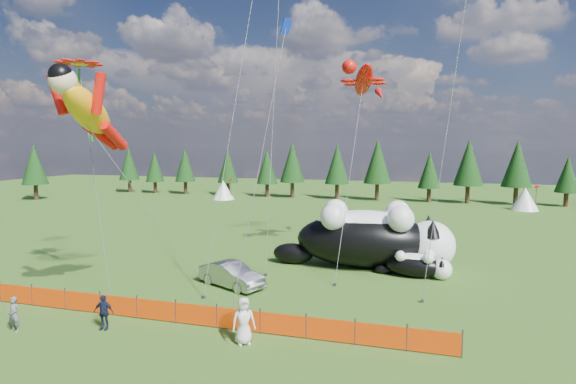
% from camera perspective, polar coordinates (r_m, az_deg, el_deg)
% --- Properties ---
extents(ground, '(160.00, 160.00, 0.00)m').
position_cam_1_polar(ground, '(23.60, -8.10, -13.74)').
color(ground, '#153509').
rests_on(ground, ground).
extents(safety_fence, '(22.06, 0.06, 1.10)m').
position_cam_1_polar(safety_fence, '(20.90, -11.60, -15.00)').
color(safety_fence, '#262626').
rests_on(safety_fence, ground).
extents(tree_line, '(90.00, 4.00, 8.00)m').
position_cam_1_polar(tree_line, '(66.00, 8.00, 2.51)').
color(tree_line, black).
rests_on(tree_line, ground).
extents(festival_tents, '(50.00, 3.20, 2.80)m').
position_cam_1_polar(festival_tents, '(60.62, 17.65, -0.49)').
color(festival_tents, white).
rests_on(festival_tents, ground).
extents(cat_large, '(11.80, 5.10, 4.26)m').
position_cam_1_polar(cat_large, '(29.81, 10.68, -5.57)').
color(cat_large, black).
rests_on(cat_large, ground).
extents(cat_small, '(4.55, 1.85, 1.64)m').
position_cam_1_polar(cat_small, '(28.46, 16.11, -8.83)').
color(cat_small, black).
rests_on(cat_small, ground).
extents(car, '(4.35, 3.00, 1.36)m').
position_cam_1_polar(car, '(25.84, -7.18, -10.39)').
color(car, '#A2A2A6').
rests_on(car, ground).
extents(spectator_a, '(0.56, 0.37, 1.53)m').
position_cam_1_polar(spectator_a, '(22.98, -31.45, -13.12)').
color(spectator_a, '#595A5E').
rests_on(spectator_a, ground).
extents(spectator_c, '(0.95, 0.58, 1.53)m').
position_cam_1_polar(spectator_c, '(21.56, -22.39, -13.93)').
color(spectator_c, '#121A34').
rests_on(spectator_c, ground).
extents(spectator_e, '(1.11, 1.00, 1.90)m').
position_cam_1_polar(spectator_e, '(18.73, -5.65, -15.96)').
color(spectator_e, silver).
rests_on(spectator_e, ground).
extents(superhero_kite, '(5.70, 8.23, 12.52)m').
position_cam_1_polar(superhero_kite, '(23.32, -24.06, 9.37)').
color(superhero_kite, orange).
rests_on(superhero_kite, ground).
extents(gecko_kite, '(4.47, 10.90, 14.54)m').
position_cam_1_polar(gecko_kite, '(32.41, 9.60, 13.79)').
color(gecko_kite, red).
rests_on(gecko_kite, ground).
extents(flower_kite, '(4.09, 3.05, 12.55)m').
position_cam_1_polar(flower_kite, '(27.27, -25.01, 14.25)').
color(flower_kite, red).
rests_on(flower_kite, ground).
extents(diamond_kite_c, '(2.41, 2.45, 13.81)m').
position_cam_1_polar(diamond_kite_c, '(20.86, -0.69, 18.15)').
color(diamond_kite_c, '#0C2EBB').
rests_on(diamond_kite_c, ground).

